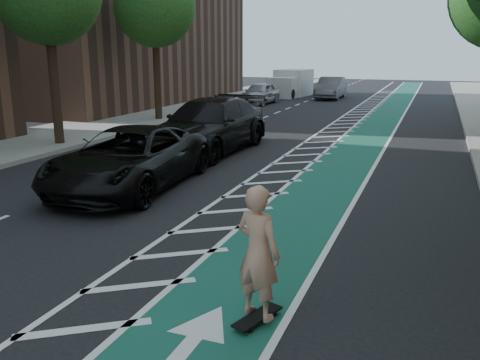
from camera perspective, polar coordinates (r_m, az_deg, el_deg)
The scene contains 17 objects.
ground at distance 10.30m, azimuth -14.25°, elevation -6.93°, with size 120.00×120.00×0.00m, color black.
bike_lane at distance 18.34m, azimuth 12.20°, elevation 2.56°, with size 2.00×90.00×0.01m, color #185547.
buffer_strip at distance 18.62m, azimuth 7.63°, elevation 2.93°, with size 1.40×90.00×0.01m, color silver.
sidewalk_left at distance 23.65m, azimuth -19.32°, elevation 4.86°, with size 5.00×90.00×0.15m, color gray.
curb_right at distance 18.18m, azimuth 24.90°, elevation 1.67°, with size 0.12×90.00×0.16m, color gray.
curb_left at distance 22.16m, azimuth -14.45°, elevation 4.63°, with size 0.12×90.00×0.16m, color gray.
tree_l_d at distance 27.46m, azimuth -9.18°, elevation 18.63°, with size 4.20×4.20×7.90m.
skateboard at distance 7.27m, azimuth 1.97°, elevation -15.10°, with size 0.51×0.89×0.12m.
skateboarder at distance 6.85m, azimuth 2.04°, elevation -8.12°, with size 0.68×0.45×1.87m, color tan.
suv_near at distance 14.07m, azimuth -12.27°, elevation 2.38°, with size 2.71×5.89×1.64m, color black.
suv_far at distance 18.81m, azimuth -3.56°, elevation 6.10°, with size 2.69×6.62×1.92m, color black.
car_silver at distance 35.77m, azimuth 2.23°, elevation 9.72°, with size 1.76×4.38×1.49m, color #A7A8AC.
car_grey at distance 40.47m, azimuth 10.16°, elevation 10.16°, with size 1.73×4.97×1.64m, color slate.
box_truck at distance 42.11m, azimuth 5.73°, elevation 10.67°, with size 2.67×5.23×2.11m.
barrel_a at distance 18.81m, azimuth -4.10°, elevation 4.58°, with size 0.73×0.73×0.99m.
barrel_b at distance 23.09m, azimuth -2.92°, elevation 6.28°, with size 0.63×0.63×0.86m.
barrel_c at distance 24.08m, azimuth 1.22°, elevation 6.79°, with size 0.74×0.74×1.01m.
Camera 1 is at (5.68, -7.77, 3.67)m, focal length 38.00 mm.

